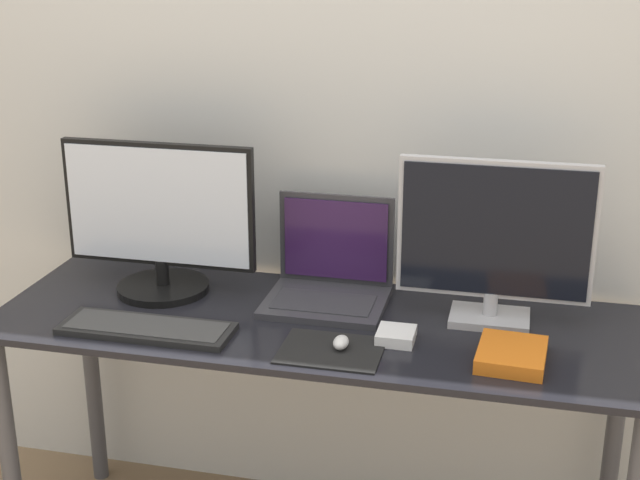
% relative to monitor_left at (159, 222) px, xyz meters
% --- Properties ---
extents(wall_back, '(7.00, 0.05, 2.50)m').
position_rel_monitor_left_xyz_m(wall_back, '(0.46, 0.26, 0.31)').
color(wall_back, silver).
rests_on(wall_back, ground_plane).
extents(desk, '(1.67, 0.58, 0.74)m').
position_rel_monitor_left_xyz_m(desk, '(0.46, -0.09, -0.31)').
color(desk, black).
rests_on(desk, ground_plane).
extents(monitor_left, '(0.53, 0.25, 0.42)m').
position_rel_monitor_left_xyz_m(monitor_left, '(0.00, 0.00, 0.00)').
color(monitor_left, black).
rests_on(monitor_left, desk).
extents(monitor_right, '(0.48, 0.14, 0.42)m').
position_rel_monitor_left_xyz_m(monitor_right, '(0.89, 0.00, 0.02)').
color(monitor_right, '#B2B2B7').
rests_on(monitor_right, desk).
extents(laptop, '(0.32, 0.27, 0.27)m').
position_rel_monitor_left_xyz_m(laptop, '(0.46, 0.05, -0.14)').
color(laptop, '#333338').
rests_on(laptop, desk).
extents(keyboard, '(0.43, 0.15, 0.02)m').
position_rel_monitor_left_xyz_m(keyboard, '(0.06, -0.26, -0.19)').
color(keyboard, black).
rests_on(keyboard, desk).
extents(mousepad, '(0.24, 0.19, 0.00)m').
position_rel_monitor_left_xyz_m(mousepad, '(0.53, -0.26, -0.20)').
color(mousepad, black).
rests_on(mousepad, desk).
extents(mouse, '(0.04, 0.06, 0.03)m').
position_rel_monitor_left_xyz_m(mouse, '(0.55, -0.25, -0.18)').
color(mouse, silver).
rests_on(mouse, mousepad).
extents(book, '(0.16, 0.19, 0.03)m').
position_rel_monitor_left_xyz_m(book, '(0.95, -0.22, -0.18)').
color(book, orange).
rests_on(book, desk).
extents(power_brick, '(0.09, 0.10, 0.03)m').
position_rel_monitor_left_xyz_m(power_brick, '(0.67, -0.17, -0.19)').
color(power_brick, white).
rests_on(power_brick, desk).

